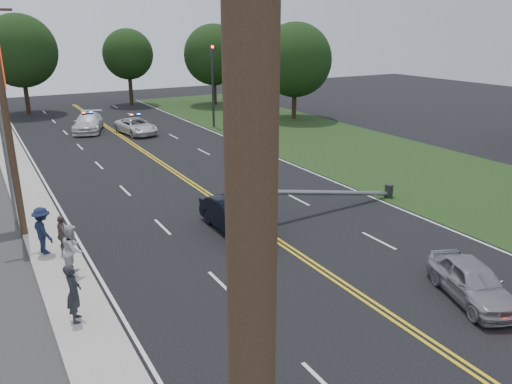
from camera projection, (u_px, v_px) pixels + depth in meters
ground at (380, 309)px, 16.00m from camera, size 120.00×120.00×0.00m
sidewalk at (52, 248)px, 20.23m from camera, size 1.80×70.00×0.12m
grass_verge at (430, 173)px, 30.59m from camera, size 12.00×80.00×0.01m
centerline_yellow at (235, 212)px, 24.21m from camera, size 0.36×80.00×0.00m
traffic_signal at (213, 79)px, 43.24m from camera, size 0.28×0.41×7.05m
fallen_streetlight at (330, 192)px, 24.26m from camera, size 9.36×0.44×1.91m
utility_pole_mid at (6, 119)px, 19.90m from camera, size 1.60×0.28×10.00m
tree_6 at (20, 51)px, 49.23m from camera, size 7.16×7.16×9.81m
tree_7 at (128, 54)px, 55.26m from camera, size 5.53×5.53×8.35m
tree_8 at (214, 55)px, 55.49m from camera, size 6.67×6.67×8.84m
tree_9 at (295, 60)px, 46.90m from camera, size 6.92×6.92×8.99m
crashed_sedan at (236, 216)px, 21.75m from camera, size 1.59×4.47×1.47m
waiting_sedan at (472, 281)px, 16.36m from camera, size 2.81×4.16×1.31m
emergency_a at (136, 126)px, 41.50m from camera, size 2.83×4.93×1.30m
emergency_b at (88, 123)px, 42.41m from camera, size 3.75×5.66×1.52m
bystander_a at (74, 293)px, 14.88m from camera, size 0.60×0.77×1.87m
bystander_b at (73, 249)px, 17.75m from camera, size 1.02×1.13×1.89m
bystander_c at (43, 231)px, 19.36m from camera, size 1.02×1.37×1.89m
bystander_d at (63, 235)px, 19.26m from camera, size 0.51×0.99×1.62m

